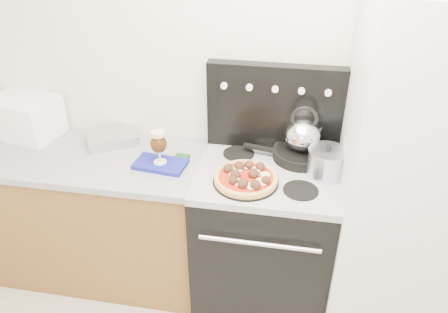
% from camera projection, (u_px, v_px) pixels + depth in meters
% --- Properties ---
extents(room_shell, '(3.52, 3.01, 2.52)m').
position_uv_depth(room_shell, '(225.00, 230.00, 1.45)').
color(room_shell, '#BBB2A6').
rests_on(room_shell, ground).
extents(base_cabinet, '(1.45, 0.60, 0.86)m').
position_uv_depth(base_cabinet, '(92.00, 216.00, 2.79)').
color(base_cabinet, brown).
rests_on(base_cabinet, ground).
extents(countertop, '(1.48, 0.63, 0.04)m').
position_uv_depth(countertop, '(80.00, 156.00, 2.56)').
color(countertop, '#96969B').
rests_on(countertop, base_cabinet).
extents(stove_body, '(0.76, 0.65, 0.88)m').
position_uv_depth(stove_body, '(263.00, 238.00, 2.60)').
color(stove_body, black).
rests_on(stove_body, ground).
extents(cooktop, '(0.76, 0.65, 0.04)m').
position_uv_depth(cooktop, '(267.00, 174.00, 2.36)').
color(cooktop, '#ADADB2').
rests_on(cooktop, stove_body).
extents(backguard, '(0.76, 0.08, 0.50)m').
position_uv_depth(backguard, '(274.00, 108.00, 2.45)').
color(backguard, black).
rests_on(backguard, cooktop).
extents(fridge, '(0.64, 0.68, 1.90)m').
position_uv_depth(fridge, '(405.00, 182.00, 2.21)').
color(fridge, silver).
rests_on(fridge, ground).
extents(toaster_oven, '(0.44, 0.35, 0.25)m').
position_uv_depth(toaster_oven, '(25.00, 117.00, 2.68)').
color(toaster_oven, white).
rests_on(toaster_oven, countertop).
extents(foil_sheet, '(0.37, 0.34, 0.06)m').
position_uv_depth(foil_sheet, '(113.00, 138.00, 2.65)').
color(foil_sheet, silver).
rests_on(foil_sheet, countertop).
extents(oven_mitt, '(0.30, 0.19, 0.02)m').
position_uv_depth(oven_mitt, '(160.00, 164.00, 2.43)').
color(oven_mitt, navy).
rests_on(oven_mitt, countertop).
extents(beer_glass, '(0.10, 0.10, 0.20)m').
position_uv_depth(beer_glass, '(159.00, 147.00, 2.37)').
color(beer_glass, '#351B08').
rests_on(beer_glass, oven_mitt).
extents(pizza_pan, '(0.37, 0.37, 0.01)m').
position_uv_depth(pizza_pan, '(246.00, 181.00, 2.26)').
color(pizza_pan, '#242424').
rests_on(pizza_pan, cooktop).
extents(pizza, '(0.41, 0.41, 0.05)m').
position_uv_depth(pizza, '(246.00, 177.00, 2.24)').
color(pizza, '#F09B55').
rests_on(pizza, pizza_pan).
extents(skillet, '(0.37, 0.37, 0.06)m').
position_uv_depth(skillet, '(301.00, 154.00, 2.45)').
color(skillet, black).
rests_on(skillet, cooktop).
extents(tea_kettle, '(0.26, 0.26, 0.22)m').
position_uv_depth(tea_kettle, '(303.00, 132.00, 2.38)').
color(tea_kettle, silver).
rests_on(tea_kettle, skillet).
extents(stock_pot, '(0.23, 0.23, 0.14)m').
position_uv_depth(stock_pot, '(326.00, 163.00, 2.29)').
color(stock_pot, silver).
rests_on(stock_pot, cooktop).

